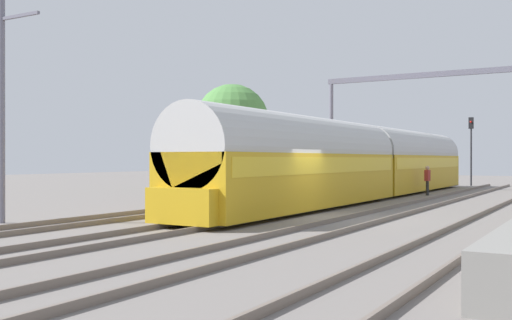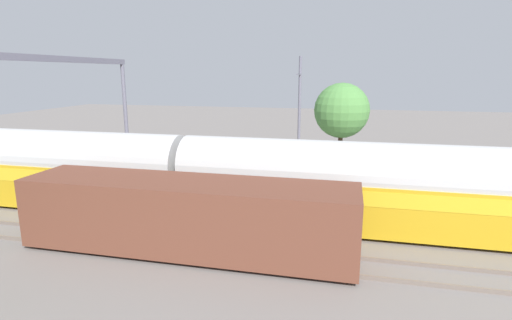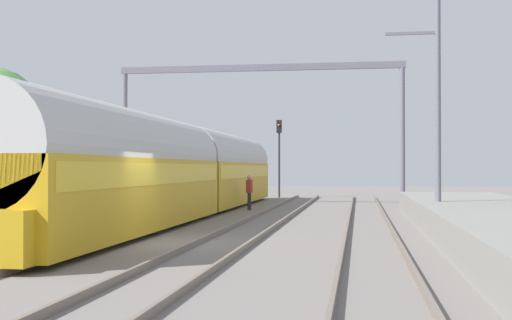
{
  "view_description": "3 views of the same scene",
  "coord_description": "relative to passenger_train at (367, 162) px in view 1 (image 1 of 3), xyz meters",
  "views": [
    {
      "loc": [
        9.12,
        -20.37,
        2.15
      ],
      "look_at": [
        -1.94,
        -1.42,
        2.1
      ],
      "focal_mm": 42.01,
      "sensor_mm": 36.0,
      "label": 1
    },
    {
      "loc": [
        -19.54,
        2.8,
        6.9
      ],
      "look_at": [
        0.56,
        7.49,
        2.39
      ],
      "focal_mm": 28.1,
      "sensor_mm": 36.0,
      "label": 2
    },
    {
      "loc": [
        5.51,
        -18.16,
        2.07
      ],
      "look_at": [
        -0.97,
        24.53,
        2.58
      ],
      "focal_mm": 47.76,
      "sensor_mm": 36.0,
      "label": 3
    }
  ],
  "objects": [
    {
      "name": "railway_signal_far",
      "position": [
        1.92,
        18.63,
        1.48
      ],
      "size": [
        0.36,
        0.3,
        5.43
      ],
      "color": "#2D2D33",
      "rests_on": "ground"
    },
    {
      "name": "passenger_train",
      "position": [
        0.0,
        0.0,
        0.0
      ],
      "size": [
        2.93,
        32.85,
        3.82
      ],
      "color": "gold",
      "rests_on": "ground"
    },
    {
      "name": "ground",
      "position": [
        1.94,
        -10.47,
        -1.97
      ],
      "size": [
        120.0,
        120.0,
        0.0
      ],
      "primitive_type": "plane",
      "color": "slate"
    },
    {
      "name": "freight_car",
      "position": [
        -3.89,
        -1.74,
        -0.5
      ],
      "size": [
        2.8,
        13.0,
        2.7
      ],
      "color": "brown",
      "rests_on": "ground"
    },
    {
      "name": "track_west",
      "position": [
        -0.0,
        -10.47,
        -1.89
      ],
      "size": [
        1.52,
        60.0,
        0.16
      ],
      "color": "#6F6259",
      "rests_on": "ground"
    },
    {
      "name": "track_far_east",
      "position": [
        7.77,
        -10.47,
        -1.89
      ],
      "size": [
        1.52,
        60.0,
        0.16
      ],
      "color": "#6F6259",
      "rests_on": "ground"
    },
    {
      "name": "catenary_pole_west_near",
      "position": [
        -6.24,
        -17.91,
        2.18
      ],
      "size": [
        1.9,
        0.2,
        8.0
      ],
      "color": "slate",
      "rests_on": "ground"
    },
    {
      "name": "catenary_gantry",
      "position": [
        1.94,
        8.91,
        3.9
      ],
      "size": [
        16.06,
        0.28,
        7.86
      ],
      "color": "slate",
      "rests_on": "ground"
    },
    {
      "name": "track_far_west",
      "position": [
        -3.89,
        -10.47,
        -1.89
      ],
      "size": [
        1.52,
        60.0,
        0.16
      ],
      "color": "#6F6259",
      "rests_on": "ground"
    },
    {
      "name": "tree_west_background",
      "position": [
        -12.01,
        5.3,
        2.88
      ],
      "size": [
        5.27,
        5.27,
        7.5
      ],
      "color": "#4C3826",
      "rests_on": "ground"
    },
    {
      "name": "track_east",
      "position": [
        3.89,
        -10.47,
        -1.89
      ],
      "size": [
        1.52,
        60.0,
        0.16
      ],
      "color": "#6F6259",
      "rests_on": "ground"
    },
    {
      "name": "person_crossing",
      "position": [
        2.11,
        4.39,
        -0.94
      ],
      "size": [
        0.28,
        0.42,
        1.73
      ],
      "rotation": [
        0.0,
        0.0,
        1.47
      ],
      "color": "#292929",
      "rests_on": "ground"
    }
  ]
}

